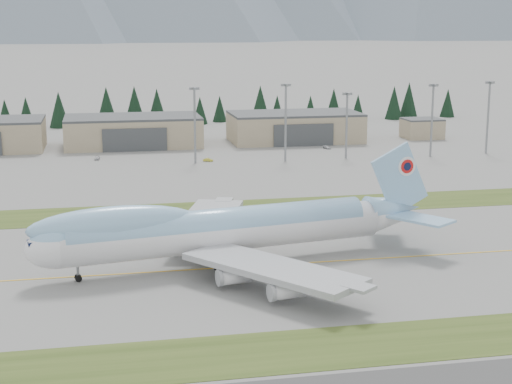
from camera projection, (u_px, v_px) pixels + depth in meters
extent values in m
plane|color=slate|center=(255.00, 266.00, 142.01)|extent=(7000.00, 7000.00, 0.00)
cube|color=#344619|center=(309.00, 349.00, 105.57)|extent=(400.00, 14.00, 0.08)
cube|color=#344619|center=(218.00, 210.00, 185.16)|extent=(400.00, 18.00, 0.08)
cube|color=yellow|center=(255.00, 266.00, 142.01)|extent=(400.00, 0.40, 0.02)
cylinder|color=silver|center=(225.00, 232.00, 141.60)|extent=(59.64, 16.67, 6.89)
cylinder|color=#89B8E0|center=(219.00, 226.00, 140.96)|extent=(55.37, 15.44, 6.36)
ellipsoid|color=silver|center=(57.00, 248.00, 131.26)|extent=(12.01, 8.62, 6.89)
ellipsoid|color=#89B8E0|center=(57.00, 241.00, 130.99)|extent=(10.06, 7.29, 5.84)
ellipsoid|color=#89B8E0|center=(113.00, 224.00, 133.89)|extent=(29.80, 10.64, 6.36)
cube|color=#0C1433|center=(34.00, 243.00, 129.68)|extent=(2.70, 3.09, 1.37)
cone|color=silver|center=(394.00, 216.00, 153.78)|extent=(13.66, 8.77, 6.75)
cone|color=#89B8E0|center=(394.00, 209.00, 153.51)|extent=(12.51, 8.00, 6.14)
cube|color=#89B8E0|center=(400.00, 179.00, 152.64)|extent=(12.76, 2.76, 14.62)
cylinder|color=silver|center=(405.00, 166.00, 152.93)|extent=(3.80, 0.84, 3.81)
cylinder|color=red|center=(404.00, 166.00, 153.03)|extent=(2.75, 0.67, 2.75)
cylinder|color=#0C1433|center=(404.00, 165.00, 153.13)|extent=(1.60, 0.47, 1.59)
cube|color=#89B8E0|center=(387.00, 205.00, 160.19)|extent=(9.22, 12.92, 0.49)
cube|color=#89B8E0|center=(421.00, 219.00, 148.57)|extent=(11.85, 13.20, 0.49)
cube|color=#9D9FA5|center=(207.00, 219.00, 158.70)|extent=(19.58, 33.33, 1.06)
cube|color=#9D9FA5|center=(272.00, 268.00, 126.76)|extent=(27.36, 31.32, 1.06)
cylinder|color=silver|center=(190.00, 236.00, 153.55)|extent=(5.87, 3.53, 2.65)
cylinder|color=silver|center=(201.00, 222.00, 164.36)|extent=(5.87, 3.53, 2.65)
cylinder|color=silver|center=(235.00, 276.00, 129.36)|extent=(5.87, 3.53, 2.65)
cylinder|color=silver|center=(287.00, 291.00, 122.17)|extent=(5.87, 3.53, 2.65)
cylinder|color=gray|center=(78.00, 274.00, 133.39)|extent=(0.54, 0.54, 2.54)
cylinder|color=gray|center=(212.00, 254.00, 144.94)|extent=(0.68, 0.68, 2.75)
cylinder|color=gray|center=(223.00, 263.00, 139.14)|extent=(0.68, 0.68, 2.75)
cylinder|color=gray|center=(239.00, 251.00, 146.79)|extent=(0.68, 0.68, 2.75)
cylinder|color=gray|center=(250.00, 260.00, 140.98)|extent=(0.68, 0.68, 2.75)
cylinder|color=black|center=(79.00, 279.00, 133.14)|extent=(1.21, 0.56, 1.17)
cylinder|color=black|center=(78.00, 277.00, 133.92)|extent=(1.21, 0.56, 1.17)
cylinder|color=black|center=(212.00, 257.00, 145.10)|extent=(1.34, 0.73, 1.27)
cylinder|color=black|center=(223.00, 267.00, 139.29)|extent=(1.34, 0.73, 1.27)
cylinder|color=black|center=(239.00, 254.00, 146.94)|extent=(1.34, 0.73, 1.27)
cylinder|color=black|center=(250.00, 264.00, 141.14)|extent=(1.34, 0.73, 1.27)
cube|color=gray|center=(133.00, 132.00, 281.93)|extent=(48.00, 26.00, 10.00)
cube|color=#393C3F|center=(133.00, 117.00, 280.80)|extent=(48.00, 26.00, 0.80)
cube|color=#393C3F|center=(135.00, 140.00, 269.39)|extent=(22.08, 0.60, 8.00)
cube|color=gray|center=(295.00, 128.00, 293.41)|extent=(48.00, 26.00, 10.00)
cube|color=#393C3F|center=(295.00, 113.00, 292.28)|extent=(48.00, 26.00, 0.80)
cube|color=#393C3F|center=(304.00, 135.00, 280.87)|extent=(22.08, 0.60, 8.00)
cube|color=gray|center=(422.00, 129.00, 301.38)|extent=(14.00, 12.00, 7.00)
cube|color=#393C3F|center=(422.00, 119.00, 300.58)|extent=(14.00, 12.00, 0.60)
cylinder|color=gray|center=(195.00, 127.00, 245.26)|extent=(0.70, 0.70, 23.03)
cube|color=gray|center=(194.00, 89.00, 242.76)|extent=(3.20, 3.20, 0.80)
cylinder|color=gray|center=(286.00, 124.00, 248.34)|extent=(0.70, 0.70, 23.89)
cube|color=gray|center=(286.00, 85.00, 245.75)|extent=(3.20, 3.20, 0.80)
cylinder|color=gray|center=(347.00, 127.00, 254.55)|extent=(0.70, 0.70, 20.62)
cube|color=gray|center=(347.00, 94.00, 252.31)|extent=(3.20, 3.20, 0.80)
cylinder|color=gray|center=(432.00, 122.00, 257.44)|extent=(0.70, 0.70, 23.13)
cube|color=gray|center=(434.00, 85.00, 254.94)|extent=(3.20, 3.20, 0.80)
cylinder|color=gray|center=(488.00, 119.00, 263.53)|extent=(0.70, 0.70, 23.57)
cube|color=gray|center=(490.00, 82.00, 260.98)|extent=(3.20, 3.20, 0.80)
imported|color=silver|center=(97.00, 160.00, 253.72)|extent=(1.91, 3.81, 1.24)
imported|color=gold|center=(208.00, 161.00, 250.46)|extent=(3.34, 2.30, 1.04)
imported|color=#ADADB2|center=(327.00, 149.00, 276.05)|extent=(2.27, 3.78, 1.02)
cone|color=black|center=(5.00, 113.00, 332.53)|extent=(6.75, 6.75, 12.05)
cone|color=black|center=(26.00, 112.00, 331.07)|extent=(7.32, 7.32, 13.08)
cone|color=black|center=(59.00, 110.00, 331.71)|extent=(8.54, 8.54, 15.24)
cone|color=black|center=(107.00, 106.00, 338.75)|extent=(9.35, 9.35, 16.69)
cone|color=black|center=(135.00, 105.00, 343.03)|extent=(9.34, 9.34, 16.68)
cone|color=black|center=(157.00, 106.00, 345.02)|extent=(8.65, 8.65, 15.45)
cone|color=black|center=(200.00, 110.00, 343.61)|extent=(6.75, 6.75, 12.06)
cone|color=black|center=(220.00, 109.00, 351.81)|extent=(6.55, 6.55, 11.70)
cone|color=black|center=(260.00, 104.00, 349.37)|extent=(9.22, 9.22, 16.46)
cone|color=black|center=(277.00, 109.00, 350.92)|extent=(6.72, 6.72, 11.99)
cone|color=black|center=(310.00, 108.00, 355.83)|extent=(6.44, 6.44, 11.51)
cone|color=black|center=(334.00, 104.00, 362.65)|extent=(7.90, 7.90, 14.11)
cone|color=black|center=(358.00, 107.00, 360.47)|extent=(6.47, 6.47, 11.55)
cone|color=black|center=(394.00, 102.00, 361.50)|extent=(8.56, 8.56, 15.29)
cone|color=black|center=(409.00, 100.00, 368.66)|extent=(9.25, 9.25, 16.52)
cone|color=black|center=(448.00, 103.00, 370.54)|extent=(7.38, 7.38, 13.18)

